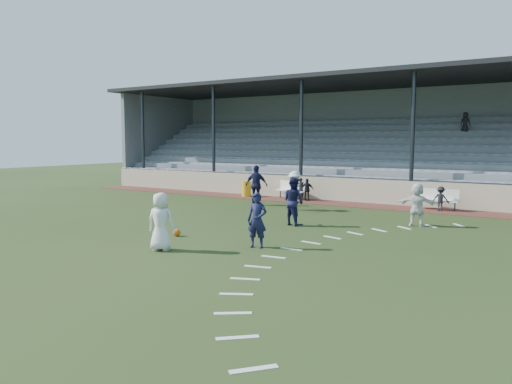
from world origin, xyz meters
TOP-DOWN VIEW (x-y plane):
  - ground at (0.00, 0.00)m, footprint 90.00×90.00m
  - cinder_track at (0.00, 10.50)m, footprint 34.00×2.00m
  - retaining_wall at (0.00, 11.55)m, footprint 34.00×0.18m
  - bench_left at (-3.17, 10.95)m, footprint 2.02×1.10m
  - bench_right at (4.39, 10.83)m, footprint 2.02×0.56m
  - trash_bin at (-5.85, 10.56)m, footprint 0.53×0.53m
  - football at (-1.30, -0.32)m, footprint 0.25×0.25m
  - player_white_lead at (-0.23, -2.17)m, footprint 0.95×0.76m
  - player_navy_lead at (1.88, -0.35)m, footprint 0.68×0.53m
  - player_navy_mid at (0.89, 3.71)m, footprint 1.01×0.88m
  - player_white_wing at (-1.02, 7.32)m, footprint 1.16×1.33m
  - player_navy_wing at (-3.43, 7.85)m, footprint 1.21×0.66m
  - player_white_back at (4.82, 6.01)m, footprint 1.54×0.65m
  - sub_left_near at (-2.52, 10.73)m, footprint 0.44×0.31m
  - sub_left_far at (-2.04, 10.56)m, footprint 0.73×0.46m
  - sub_right at (4.67, 10.44)m, footprint 0.73×0.44m
  - grandstand at (0.00, 16.26)m, footprint 34.60×9.00m
  - penalty_arc at (4.12, 0.00)m, footprint 3.89×14.63m

SIDE VIEW (x-z plane):
  - ground at x=0.00m, z-range 0.00..0.00m
  - penalty_arc at x=4.12m, z-range 0.00..0.01m
  - cinder_track at x=0.00m, z-range 0.00..0.02m
  - football at x=-1.30m, z-range 0.00..0.25m
  - trash_bin at x=-5.85m, z-range 0.02..0.87m
  - sub_right at x=4.67m, z-range 0.02..1.12m
  - bench_left at x=-3.17m, z-range 0.11..1.06m
  - bench_right at x=4.39m, z-range 0.11..1.06m
  - sub_left_far at x=-2.04m, z-range 0.02..1.18m
  - retaining_wall at x=0.00m, z-range 0.00..1.20m
  - sub_left_near at x=-2.52m, z-range 0.02..1.19m
  - player_white_back at x=4.82m, z-range 0.00..1.61m
  - player_navy_lead at x=1.88m, z-range 0.00..1.64m
  - player_white_lead at x=-0.23m, z-range 0.00..1.68m
  - player_white_wing at x=-1.02m, z-range 0.00..1.78m
  - player_navy_mid at x=0.89m, z-range 0.00..1.79m
  - player_navy_wing at x=-3.43m, z-range 0.00..1.95m
  - grandstand at x=0.00m, z-range -1.10..5.51m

